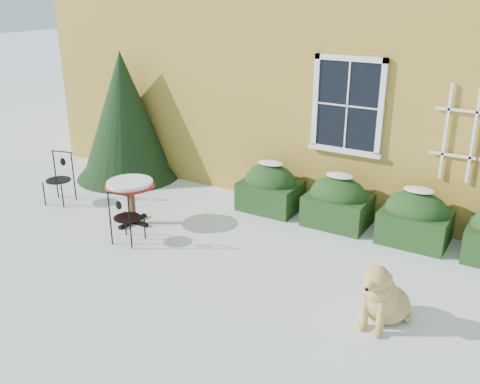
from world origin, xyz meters
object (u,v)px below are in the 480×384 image
Objects in this scene: evergreen_shrub at (125,128)px; dog at (382,298)px; patio_chair_near at (126,217)px; bistro_table at (130,188)px; patio_chair_far at (60,178)px.

evergreen_shrub is 6.82m from dog.
evergreen_shrub is at bearing -55.30° from patio_chair_near.
patio_chair_near reaches higher than bistro_table.
patio_chair_near is at bearing -169.93° from dog.
patio_chair_far is at bearing -175.59° from dog.
patio_chair_far is (-0.07, -1.77, -0.58)m from evergreen_shrub.
bistro_table is 1.82m from patio_chair_far.
patio_chair_near is 0.95× the size of dog.
evergreen_shrub reaches higher than bistro_table.
bistro_table is 0.87× the size of patio_chair_far.
bistro_table is 0.89× the size of dog.
dog is at bearing -21.48° from evergreen_shrub.
patio_chair_near is 2.36m from patio_chair_far.
patio_chair_far reaches higher than patio_chair_near.
patio_chair_near is at bearing -48.03° from evergreen_shrub.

